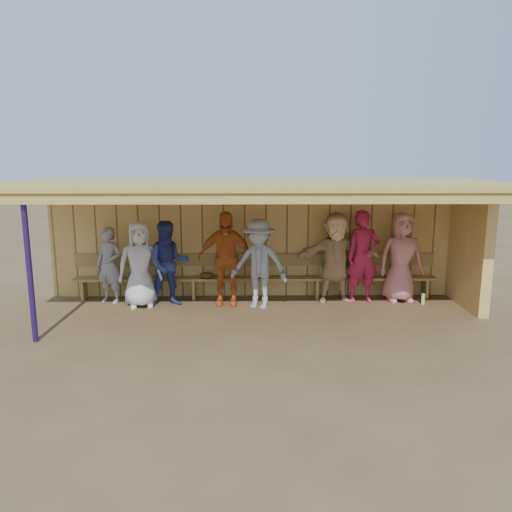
% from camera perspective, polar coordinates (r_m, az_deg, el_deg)
% --- Properties ---
extents(ground, '(90.00, 90.00, 0.00)m').
position_cam_1_polar(ground, '(9.57, 0.03, -6.59)').
color(ground, brown).
rests_on(ground, ground).
extents(player_a, '(0.67, 0.56, 1.56)m').
position_cam_1_polar(player_a, '(10.53, -16.43, -1.01)').
color(player_a, gray).
rests_on(player_a, ground).
extents(player_b, '(0.95, 0.75, 1.71)m').
position_cam_1_polar(player_b, '(10.07, -13.14, -0.96)').
color(player_b, silver).
rests_on(player_b, ground).
extents(player_c, '(0.96, 0.83, 1.71)m').
position_cam_1_polar(player_c, '(10.02, -9.95, -0.89)').
color(player_c, navy).
rests_on(player_c, ground).
extents(player_d, '(1.13, 0.52, 1.89)m').
position_cam_1_polar(player_d, '(9.95, -3.52, -0.28)').
color(player_d, '#D56022').
rests_on(player_d, ground).
extents(player_e, '(1.30, 1.00, 1.77)m').
position_cam_1_polar(player_e, '(9.73, 0.35, -0.89)').
color(player_e, '#96959D').
rests_on(player_e, ground).
extents(player_f, '(1.74, 0.65, 1.85)m').
position_cam_1_polar(player_f, '(10.27, 9.08, -0.16)').
color(player_f, '#E4BA80').
rests_on(player_f, ground).
extents(player_g, '(0.75, 0.55, 1.88)m').
position_cam_1_polar(player_g, '(10.35, 12.11, -0.08)').
color(player_g, '#AF1C3D').
rests_on(player_g, ground).
extents(player_h, '(0.95, 0.67, 1.84)m').
position_cam_1_polar(player_h, '(10.59, 16.25, -0.15)').
color(player_h, tan).
rests_on(player_h, ground).
extents(dugout_structure, '(8.80, 3.20, 2.50)m').
position_cam_1_polar(dugout_structure, '(9.89, 2.23, 4.06)').
color(dugout_structure, '#DBB25D').
rests_on(dugout_structure, ground).
extents(bench, '(7.60, 0.34, 0.93)m').
position_cam_1_polar(bench, '(10.50, -0.07, -1.98)').
color(bench, '#A38946').
rests_on(bench, ground).
extents(dugout_equipment, '(6.06, 0.62, 0.80)m').
position_cam_1_polar(dugout_equipment, '(10.39, -2.16, -2.35)').
color(dugout_equipment, orange).
rests_on(dugout_equipment, ground).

